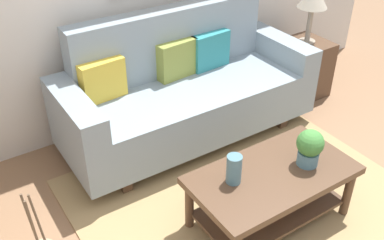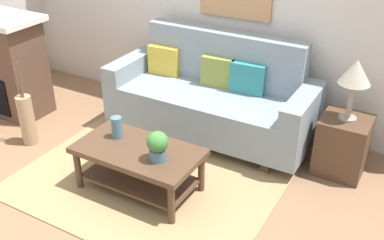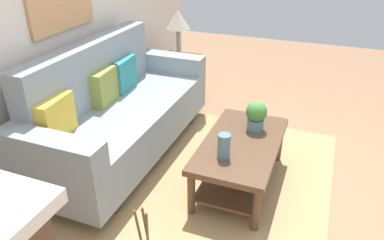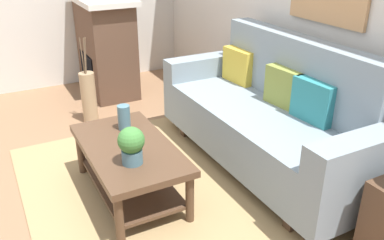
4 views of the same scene
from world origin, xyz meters
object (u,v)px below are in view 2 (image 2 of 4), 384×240
Objects in this scene: throw_pillow_teal at (248,78)px; potted_plant_tabletop at (158,145)px; coffee_table at (139,160)px; table_lamp at (355,75)px; side_table at (342,145)px; throw_pillow_mustard at (164,60)px; couch at (212,98)px; floor_vase at (27,120)px; tabletop_vase at (117,127)px; fireplace at (5,64)px; throw_pillow_olive at (218,72)px.

throw_pillow_teal is 1.41m from potted_plant_tabletop.
table_lamp is (1.48, 1.19, 0.68)m from coffee_table.
throw_pillow_mustard is at bearing 175.88° from side_table.
potted_plant_tabletop is at bearing -134.73° from side_table.
coffee_table is (-0.09, -1.21, -0.12)m from couch.
couch is 1.94m from floor_vase.
floor_vase is at bearing -144.33° from couch.
table_lamp is (1.39, -0.02, 0.56)m from couch.
floor_vase reaches higher than coffee_table.
side_table is 0.71m from table_lamp.
floor_vase is (-1.72, 0.14, -0.30)m from potted_plant_tabletop.
tabletop_vase is 2.10m from side_table.
couch is at bearing 72.19° from tabletop_vase.
side_table is 0.48× the size of fireplace.
potted_plant_tabletop is at bearing -134.73° from table_lamp.
floor_vase is (-1.48, 0.09, -0.05)m from coffee_table.
fireplace reaches higher than tabletop_vase.
table_lamp is 1.06× the size of floor_vase.
fireplace reaches higher than side_table.
throw_pillow_teal is 0.67× the size of floor_vase.
throw_pillow_mustard is 1.59m from floor_vase.
table_lamp is at bearing 32.54° from tabletop_vase.
couch is 8.30× the size of potted_plant_tabletop.
throw_pillow_mustard is (-0.67, 0.13, 0.25)m from couch.
coffee_table is 1.93× the size of table_lamp.
fireplace is 0.94m from floor_vase.
floor_vase is (-0.89, -1.25, -0.41)m from throw_pillow_mustard.
couch is 1.22m from coffee_table.
fireplace is 2.15× the size of floor_vase.
table_lamp is at bearing -4.12° from throw_pillow_mustard.
table_lamp is at bearing 45.27° from potted_plant_tabletop.
couch reaches higher than potted_plant_tabletop.
couch is 0.28m from throw_pillow_olive.
throw_pillow_mustard is 0.33× the size of coffee_table.
fireplace is at bearing 166.86° from tabletop_vase.
tabletop_vase is (0.31, -1.27, -0.15)m from throw_pillow_mustard.
table_lamp is 3.24m from floor_vase.
table_lamp reaches higher than couch.
throw_pillow_mustard is at bearing 113.46° from coffee_table.
couch is at bearing -10.59° from throw_pillow_mustard.
throw_pillow_teal is at bearing 20.51° from couch.
coffee_table is (0.58, -1.34, -0.37)m from throw_pillow_mustard.
coffee_table is 0.36m from potted_plant_tabletop.
table_lamp is at bearing 0.00° from side_table.
throw_pillow_teal is at bearing 16.82° from fireplace.
side_table is at bearing -6.11° from throw_pillow_olive.
throw_pillow_mustard is at bearing 180.00° from throw_pillow_olive.
tabletop_vase is (-0.37, -1.27, -0.15)m from throw_pillow_olive.
tabletop_vase is (-0.27, 0.07, 0.21)m from coffee_table.
throw_pillow_olive is 1.33m from tabletop_vase.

